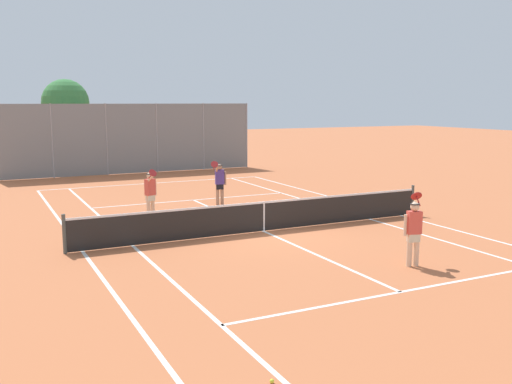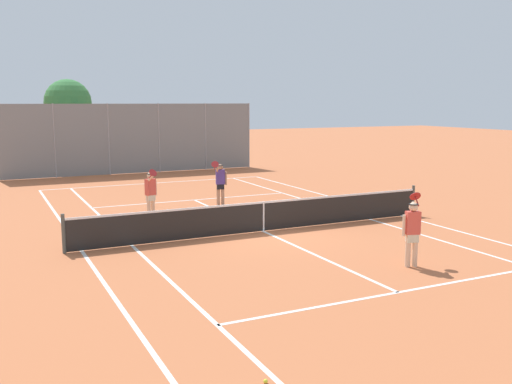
# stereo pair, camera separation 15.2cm
# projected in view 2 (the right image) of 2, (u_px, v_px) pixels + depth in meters

# --- Properties ---
(ground_plane) EXTENTS (120.00, 120.00, 0.00)m
(ground_plane) POSITION_uv_depth(u_px,v_px,m) (263.00, 231.00, 17.78)
(ground_plane) COLOR #BC663D
(court_line_markings) EXTENTS (11.10, 23.90, 0.01)m
(court_line_markings) POSITION_uv_depth(u_px,v_px,m) (263.00, 231.00, 17.78)
(court_line_markings) COLOR silver
(court_line_markings) RESTS_ON ground
(tennis_net) EXTENTS (12.00, 0.10, 1.07)m
(tennis_net) POSITION_uv_depth(u_px,v_px,m) (264.00, 215.00, 17.70)
(tennis_net) COLOR #474C47
(tennis_net) RESTS_ON ground
(player_near_side) EXTENTS (0.82, 0.70, 1.77)m
(player_near_side) POSITION_uv_depth(u_px,v_px,m) (412.00, 230.00, 13.87)
(player_near_side) COLOR beige
(player_near_side) RESTS_ON ground
(player_far_left) EXTENTS (0.46, 0.88, 1.77)m
(player_far_left) POSITION_uv_depth(u_px,v_px,m) (151.00, 192.00, 19.65)
(player_far_left) COLOR beige
(player_far_left) RESTS_ON ground
(player_far_right) EXTENTS (0.80, 0.71, 1.77)m
(player_far_right) POSITION_uv_depth(u_px,v_px,m) (220.00, 181.00, 22.23)
(player_far_right) COLOR tan
(player_far_right) RESTS_ON ground
(loose_tennis_ball_1) EXTENTS (0.07, 0.07, 0.07)m
(loose_tennis_ball_1) POSITION_uv_depth(u_px,v_px,m) (165.00, 212.00, 20.68)
(loose_tennis_ball_1) COLOR #D1DB33
(loose_tennis_ball_1) RESTS_ON ground
(loose_tennis_ball_2) EXTENTS (0.07, 0.07, 0.07)m
(loose_tennis_ball_2) POSITION_uv_depth(u_px,v_px,m) (266.00, 381.00, 8.19)
(loose_tennis_ball_2) COLOR #D1DB33
(loose_tennis_ball_2) RESTS_ON ground
(back_fence) EXTENTS (14.26, 0.08, 3.92)m
(back_fence) POSITION_uv_depth(u_px,v_px,m) (134.00, 139.00, 31.89)
(back_fence) COLOR gray
(back_fence) RESTS_ON ground
(tree_behind_left) EXTENTS (2.63, 2.63, 5.27)m
(tree_behind_left) POSITION_uv_depth(u_px,v_px,m) (68.00, 105.00, 32.36)
(tree_behind_left) COLOR brown
(tree_behind_left) RESTS_ON ground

